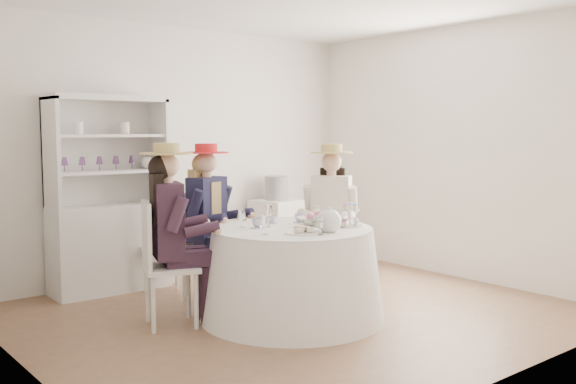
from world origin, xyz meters
TOP-DOWN VIEW (x-y plane):
  - ground at (0.00, 0.00)m, footprint 4.50×4.50m
  - wall_back at (0.00, 2.00)m, footprint 4.50×0.00m
  - wall_front at (0.00, -2.00)m, footprint 4.50×0.00m
  - wall_left at (-2.25, 0.00)m, footprint 0.00×4.50m
  - wall_right at (2.25, 0.00)m, footprint 0.00×4.50m
  - tea_table at (-0.13, -0.11)m, footprint 1.55×1.55m
  - hutch at (-0.92, 1.77)m, footprint 1.15×0.46m
  - side_table at (1.17, 1.74)m, footprint 0.57×0.57m
  - hatbox at (1.17, 1.74)m, footprint 0.35×0.35m
  - guest_left at (-1.01, 0.35)m, footprint 0.61×0.56m
  - guest_mid at (-0.33, 0.87)m, footprint 0.55×0.61m
  - guest_right at (0.75, 0.36)m, footprint 0.62×0.59m
  - spare_chair at (-0.51, 1.50)m, footprint 0.49×0.49m
  - teacup_a at (-0.37, 0.05)m, footprint 0.11×0.11m
  - teacup_b at (-0.11, 0.17)m, footprint 0.07×0.07m
  - teacup_c at (0.11, 0.07)m, footprint 0.12×0.12m
  - flower_bowl at (0.09, -0.11)m, footprint 0.28×0.28m
  - flower_arrangement at (0.08, -0.18)m, footprint 0.17×0.17m
  - table_teapot at (-0.05, -0.48)m, footprint 0.28×0.20m
  - sandwich_plate at (-0.27, -0.41)m, footprint 0.28×0.28m
  - cupcake_stand at (0.30, -0.37)m, footprint 0.21×0.21m
  - stemware_set at (-0.13, -0.11)m, footprint 0.88×0.91m

SIDE VIEW (x-z plane):
  - ground at x=0.00m, z-range 0.00..0.00m
  - side_table at x=1.17m, z-range 0.00..0.77m
  - tea_table at x=-0.13m, z-range 0.00..0.77m
  - spare_chair at x=-0.51m, z-range 0.03..0.94m
  - hutch at x=-0.92m, z-range -0.28..1.65m
  - sandwich_plate at x=-0.27m, z-range 0.76..0.82m
  - teacup_b at x=-0.11m, z-range 0.77..0.83m
  - flower_bowl at x=0.09m, z-range 0.77..0.83m
  - teacup_c at x=0.11m, z-range 0.77..0.84m
  - teacup_a at x=-0.37m, z-range 0.77..0.85m
  - guest_right at x=0.75m, z-range 0.09..1.55m
  - guest_mid at x=-0.33m, z-range 0.10..1.56m
  - guest_left at x=-1.01m, z-range 0.09..1.58m
  - cupcake_stand at x=0.30m, z-range 0.75..0.95m
  - stemware_set at x=-0.13m, z-range 0.77..0.92m
  - flower_arrangement at x=0.08m, z-range 0.82..0.89m
  - table_teapot at x=-0.05m, z-range 0.76..0.97m
  - hatbox at x=1.17m, z-range 0.77..1.05m
  - wall_back at x=0.00m, z-range -0.90..3.60m
  - wall_front at x=0.00m, z-range -0.90..3.60m
  - wall_left at x=-2.25m, z-range -0.90..3.60m
  - wall_right at x=2.25m, z-range -0.90..3.60m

